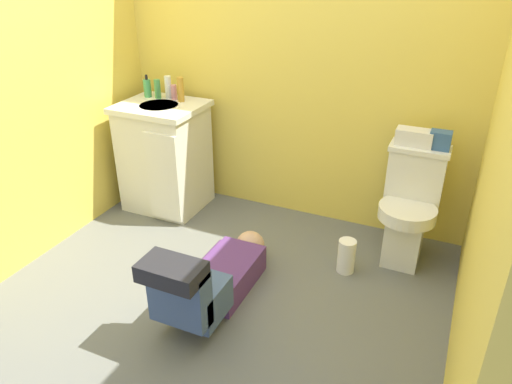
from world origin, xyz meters
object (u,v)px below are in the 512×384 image
Objects in this scene: faucet at (170,92)px; toiletry_bag at (440,140)px; toilet at (409,207)px; bottle_pink at (174,92)px; bottle_white at (168,87)px; vanity_cabinet at (165,156)px; bottle_amber at (181,89)px; tissue_box at (414,137)px; soap_dispenser at (147,88)px; person_plumber at (211,279)px; bottle_green at (157,89)px; paper_towel_roll at (346,256)px.

toiletry_bag is at bearing -0.73° from faucet.
toilet is 0.46m from toiletry_bag.
toiletry_bag is 1.15× the size of bottle_pink.
toilet is 4.49× the size of bottle_white.
bottle_white reaches higher than bottle_pink.
vanity_cabinet is 0.52m from bottle_amber.
faucet is at bearing 176.37° from toilet.
tissue_box is 1.96m from soap_dispenser.
bottle_green reaches higher than person_plumber.
bottle_white is 0.13m from bottle_amber.
faucet reaches higher than toiletry_bag.
vanity_cabinet is 0.77× the size of person_plumber.
bottle_white reaches higher than paper_towel_roll.
bottle_amber is at bearing 51.07° from vanity_cabinet.
tissue_box is 1.87m from bottle_green.
person_plumber is at bearing -49.82° from faucet.
bottle_pink is at bearing 80.70° from vanity_cabinet.
soap_dispenser reaches higher than bottle_pink.
paper_towel_roll is at bearing -16.03° from faucet.
bottle_green is (-0.99, 1.04, 0.71)m from person_plumber.
toiletry_bag reaches higher than toilet.
bottle_green reaches higher than faucet.
vanity_cabinet is 3.67× the size of paper_towel_roll.
vanity_cabinet is 0.48m from bottle_pink.
faucet is 0.56× the size of bottle_amber.
tissue_box is 1.33× the size of soap_dispenser.
vanity_cabinet is at bearing -176.36° from toiletry_bag.
person_plumber is (0.89, -0.91, -0.24)m from vanity_cabinet.
person_plumber is 6.00× the size of bottle_amber.
soap_dispenser is at bearing 136.21° from person_plumber.
bottle_green is (-0.10, -0.02, 0.02)m from faucet.
soap_dispenser reaches higher than tissue_box.
toilet is 1.79m from bottle_amber.
bottle_pink reaches higher than vanity_cabinet.
bottle_white reaches higher than tissue_box.
soap_dispenser is 0.22m from bottle_pink.
bottle_pink is 0.48× the size of paper_towel_roll.
bottle_green is at bearing 179.98° from bottle_amber.
paper_towel_roll is (1.51, -0.29, -0.31)m from vanity_cabinet.
paper_towel_roll is (1.61, -0.41, -0.78)m from bottle_green.
toiletry_bag is at bearing 40.77° from toilet.
bottle_white reaches higher than person_plumber.
soap_dispenser reaches higher than toilet.
faucet is 0.19m from soap_dispenser.
faucet is at bearing 179.27° from toiletry_bag.
toiletry_bag is (1.02, 1.04, 0.63)m from person_plumber.
soap_dispenser is 0.17m from bottle_white.
bottle_amber is (-1.66, 0.00, 0.11)m from tissue_box.
bottle_white reaches higher than soap_dispenser.
vanity_cabinet is at bearing -33.10° from soap_dispenser.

